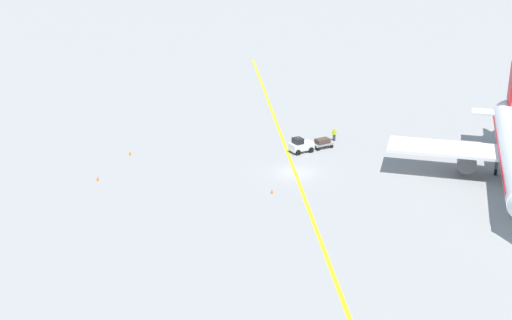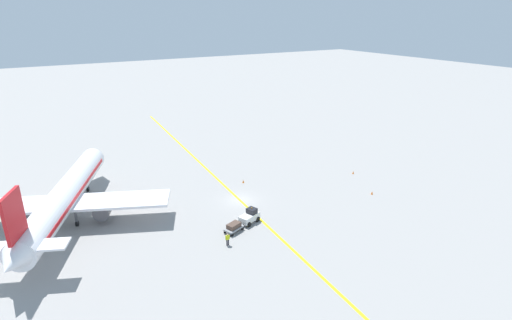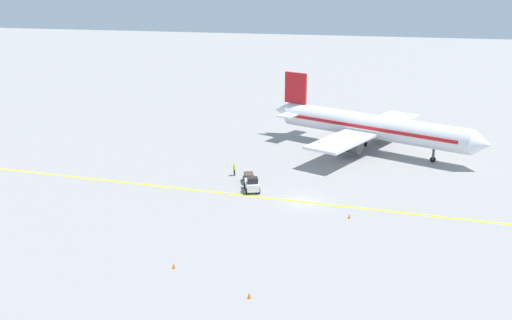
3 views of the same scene
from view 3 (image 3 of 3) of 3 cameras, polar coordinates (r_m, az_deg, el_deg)
The scene contains 9 objects.
ground_plane at distance 71.02m, azimuth 4.54°, elevation -4.01°, with size 400.00×400.00×0.00m, color gray.
apron_yellow_centreline at distance 71.02m, azimuth 4.54°, elevation -4.00°, with size 0.40×120.00×0.01m, color yellow.
airplane_at_gate at distance 91.96m, azimuth 10.84°, elevation 3.14°, with size 27.74×33.74×10.60m.
baggage_tug_white at distance 73.88m, azimuth -0.38°, elevation -2.34°, with size 3.34×2.57×2.11m.
baggage_cart_trailing at distance 77.02m, azimuth -0.68°, elevation -1.62°, with size 2.93×2.23×1.24m.
ground_crew_worker at distance 79.62m, azimuth -2.08°, elevation -0.88°, with size 0.58×0.25×1.68m.
traffic_cone_near_nose at distance 50.85m, azimuth -0.65°, elevation -12.77°, with size 0.32×0.32×0.55m, color orange.
traffic_cone_mid_apron at distance 55.99m, azimuth -7.83°, elevation -9.94°, with size 0.32×0.32×0.55m, color orange.
traffic_cone_by_wingtip at distance 66.89m, azimuth 8.88°, elevation -5.30°, with size 0.32×0.32×0.55m, color orange.
Camera 3 is at (65.45, 9.77, 25.78)m, focal length 42.00 mm.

